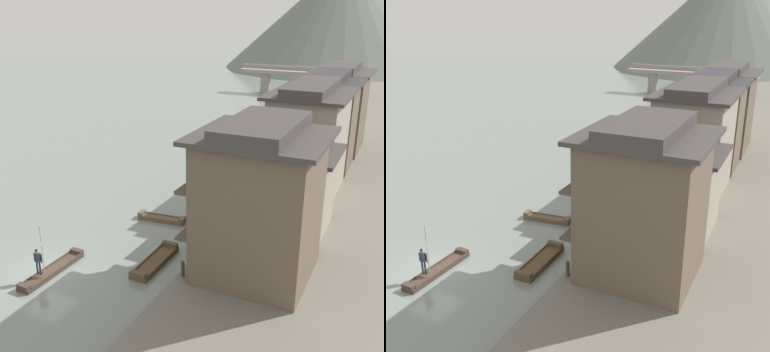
{
  "view_description": "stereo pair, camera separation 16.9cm",
  "coord_description": "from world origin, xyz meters",
  "views": [
    {
      "loc": [
        18.19,
        -18.07,
        14.71
      ],
      "look_at": [
        2.82,
        13.98,
        1.84
      ],
      "focal_mm": 43.84,
      "sensor_mm": 36.0,
      "label": 1
    },
    {
      "loc": [
        18.35,
        -18.0,
        14.71
      ],
      "look_at": [
        2.82,
        13.98,
        1.84
      ],
      "focal_mm": 43.84,
      "sensor_mm": 36.0,
      "label": 2
    }
  ],
  "objects": [
    {
      "name": "boat_foreground_poled",
      "position": [
        0.44,
        -0.04,
        0.15
      ],
      "size": [
        0.96,
        4.8,
        0.45
      ],
      "color": "#423328",
      "rests_on": "ground"
    },
    {
      "name": "house_waterfront_nearest",
      "position": [
        11.43,
        4.26,
        4.92
      ],
      "size": [
        7.01,
        6.62,
        8.74
      ],
      "color": "brown",
      "rests_on": "riverbank_right"
    },
    {
      "name": "boatman_person",
      "position": [
        0.44,
        -1.02,
        1.46
      ],
      "size": [
        0.56,
        0.29,
        3.04
      ],
      "color": "black",
      "rests_on": "boat_foreground_poled"
    },
    {
      "name": "house_waterfront_narrow",
      "position": [
        11.05,
        24.8,
        4.93
      ],
      "size": [
        6.23,
        5.45,
        8.74
      ],
      "color": "brown",
      "rests_on": "riverbank_right"
    },
    {
      "name": "boat_midriver_drifting",
      "position": [
        5.48,
        17.82,
        0.26
      ],
      "size": [
        1.92,
        5.03,
        0.75
      ],
      "color": "#423328",
      "rests_on": "ground"
    },
    {
      "name": "boat_moored_far",
      "position": [
        5.27,
        36.13,
        0.25
      ],
      "size": [
        1.54,
        4.23,
        0.72
      ],
      "color": "#232326",
      "rests_on": "ground"
    },
    {
      "name": "boat_moored_third",
      "position": [
        1.03,
        27.42,
        0.27
      ],
      "size": [
        5.69,
        1.28,
        0.81
      ],
      "color": "#232326",
      "rests_on": "ground"
    },
    {
      "name": "hill_far_west",
      "position": [
        -5.31,
        112.97,
        8.74
      ],
      "size": [
        45.34,
        45.34,
        17.48
      ],
      "primitive_type": "cone",
      "color": "#4C5B56",
      "rests_on": "ground"
    },
    {
      "name": "hill_far_east",
      "position": [
        -3.27,
        123.33,
        7.83
      ],
      "size": [
        56.58,
        56.58,
        15.67
      ],
      "primitive_type": "cone",
      "color": "#5B6B5B",
      "rests_on": "ground"
    },
    {
      "name": "boat_midriver_upstream",
      "position": [
        5.28,
        23.6,
        0.27
      ],
      "size": [
        1.77,
        3.85,
        0.74
      ],
      "color": "#232326",
      "rests_on": "ground"
    },
    {
      "name": "house_waterfront_second",
      "position": [
        11.29,
        10.89,
        3.63
      ],
      "size": [
        6.7,
        5.6,
        6.14
      ],
      "color": "gray",
      "rests_on": "riverbank_right"
    },
    {
      "name": "hill_far_centre",
      "position": [
        -1.01,
        108.46,
        12.99
      ],
      "size": [
        57.33,
        57.33,
        25.98
      ],
      "primitive_type": "cone",
      "color": "slate",
      "rests_on": "ground"
    },
    {
      "name": "ground_plane",
      "position": [
        0.0,
        0.0,
        0.0
      ],
      "size": [
        400.0,
        400.0,
        0.0
      ],
      "primitive_type": "plane",
      "color": "gray"
    },
    {
      "name": "stone_bridge",
      "position": [
        0.0,
        64.59,
        3.12
      ],
      "size": [
        22.3,
        2.4,
        4.87
      ],
      "color": "gray",
      "rests_on": "ground"
    },
    {
      "name": "boat_moored_second",
      "position": [
        -0.2,
        50.12,
        0.18
      ],
      "size": [
        2.47,
        5.29,
        0.56
      ],
      "color": "#232326",
      "rests_on": "ground"
    },
    {
      "name": "mooring_post_dock_mid",
      "position": [
        7.97,
        12.66,
        1.07
      ],
      "size": [
        0.2,
        0.2,
        0.92
      ],
      "primitive_type": "cylinder",
      "color": "#473828",
      "rests_on": "riverbank_right"
    },
    {
      "name": "mooring_post_dock_near",
      "position": [
        7.97,
        2.07,
        1.08
      ],
      "size": [
        0.2,
        0.2,
        0.92
      ],
      "primitive_type": "cylinder",
      "color": "#473828",
      "rests_on": "riverbank_right"
    },
    {
      "name": "house_waterfront_tall",
      "position": [
        11.04,
        17.87,
        4.91
      ],
      "size": [
        6.22,
        8.32,
        8.74
      ],
      "color": "gray",
      "rests_on": "riverbank_right"
    },
    {
      "name": "boat_moored_nearest",
      "position": [
        5.41,
        3.4,
        0.18
      ],
      "size": [
        1.19,
        4.31,
        0.54
      ],
      "color": "brown",
      "rests_on": "ground"
    },
    {
      "name": "house_waterfront_far",
      "position": [
        11.09,
        31.41,
        4.91
      ],
      "size": [
        6.32,
        7.52,
        8.74
      ],
      "color": "brown",
      "rests_on": "riverbank_right"
    },
    {
      "name": "boat_upstream_distant",
      "position": [
        2.78,
        8.97,
        0.17
      ],
      "size": [
        3.63,
        1.13,
        0.49
      ],
      "color": "brown",
      "rests_on": "ground"
    }
  ]
}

